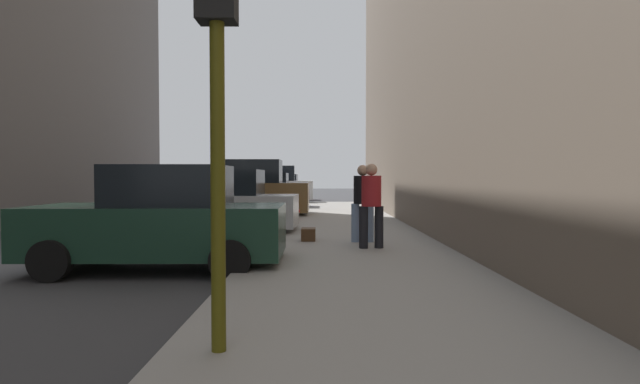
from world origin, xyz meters
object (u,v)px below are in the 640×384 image
Objects in this scene: parked_blue_sedan at (262,192)px; parked_white_van at (272,187)px; parked_bronze_suv at (247,192)px; parked_dark_green_sedan at (159,221)px; traffic_light at (215,34)px; pedestrian_in_jeans at (360,199)px; parked_silver_sedan at (218,205)px; parked_red_hatchback at (279,188)px; duffel_bag at (306,234)px; fire_hydrant at (291,210)px; pedestrian_in_red_jacket at (369,201)px.

parked_white_van reaches higher than parked_blue_sedan.
parked_bronze_suv and parked_white_van have the same top height.
parked_bronze_suv reaches higher than parked_dark_green_sedan.
pedestrian_in_jeans is (1.78, 6.94, -1.65)m from traffic_light.
parked_silver_sedan is at bearing -90.00° from parked_white_van.
pedestrian_in_jeans reaches higher than parked_silver_sedan.
traffic_light reaches higher than parked_red_hatchback.
duffel_bag is at bearing -41.62° from parked_silver_sedan.
fire_hydrant reaches higher than duffel_bag.
parked_bronze_suv is 1.28× the size of traffic_light.
parked_bronze_suv is at bearing -90.00° from parked_blue_sedan.
parked_white_van reaches higher than parked_dark_green_sedan.
parked_bronze_suv reaches higher than parked_red_hatchback.
parked_white_van is 6.63× the size of fire_hydrant.
parked_bronze_suv is (-0.00, 5.68, 0.18)m from parked_silver_sedan.
parked_white_van is at bearing 90.00° from parked_dark_green_sedan.
parked_white_van is 12.71m from fire_hydrant.
parked_bronze_suv is at bearing 126.94° from fire_hydrant.
parked_blue_sedan is 2.47× the size of pedestrian_in_red_jacket.
parked_white_van is at bearing 101.27° from pedestrian_in_jeans.
pedestrian_in_jeans and pedestrian_in_red_jacket have the same top height.
traffic_light is at bearing -85.79° from parked_white_van.
parked_blue_sedan is at bearing 103.38° from fire_hydrant.
parked_white_van is 2.73× the size of pedestrian_in_jeans.
duffel_bag is (-1.30, 1.21, -0.81)m from pedestrian_in_red_jacket.
parked_silver_sedan is 4.37m from pedestrian_in_jeans.
pedestrian_in_jeans is (3.64, -2.40, 0.26)m from parked_silver_sedan.
fire_hydrant is 12.83m from traffic_light.
traffic_light reaches higher than parked_dark_green_sedan.
parked_white_van reaches higher than duffel_bag.
parked_bronze_suv is 5.19m from parked_blue_sedan.
parked_dark_green_sedan is 1.17× the size of traffic_light.
parked_bronze_suv is 2.70× the size of pedestrian_in_red_jacket.
pedestrian_in_jeans is (3.64, -18.25, 0.07)m from parked_white_van.
traffic_light is at bearing -86.53° from parked_red_hatchback.
parked_blue_sedan is at bearing 90.00° from parked_dark_green_sedan.
parked_red_hatchback is at bearing 95.73° from fire_hydrant.
pedestrian_in_jeans is at bearing -33.43° from parked_silver_sedan.
parked_red_hatchback is at bearing 90.00° from parked_silver_sedan.
parked_bronze_suv is 1.09× the size of parked_blue_sedan.
parked_blue_sedan is (0.00, 10.87, 0.00)m from parked_silver_sedan.
parked_white_van is (-0.00, 15.85, 0.18)m from parked_silver_sedan.
pedestrian_in_jeans is at bearing 75.59° from traffic_light.
traffic_light is (1.85, -9.34, 1.91)m from parked_silver_sedan.
traffic_light is (1.85, -4.35, 1.91)m from parked_dark_green_sedan.
pedestrian_in_red_jacket is (3.73, -24.62, 0.26)m from parked_red_hatchback.
fire_hydrant is at bearing -53.06° from parked_bronze_suv.
parked_dark_green_sedan is 0.99× the size of parked_silver_sedan.
parked_bronze_suv is at bearing 107.22° from duffel_bag.
pedestrian_in_jeans is (3.64, -23.65, 0.26)m from parked_red_hatchback.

